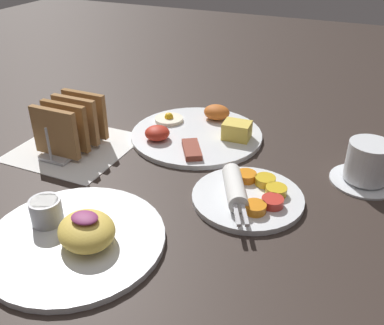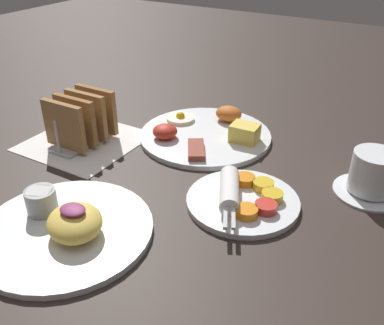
% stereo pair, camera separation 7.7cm
% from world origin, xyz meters
% --- Properties ---
extents(ground_plane, '(3.00, 3.00, 0.00)m').
position_xyz_m(ground_plane, '(0.00, 0.00, 0.00)').
color(ground_plane, '#332823').
extents(napkin_flat, '(0.22, 0.22, 0.00)m').
position_xyz_m(napkin_flat, '(-0.22, 0.03, 0.00)').
color(napkin_flat, white).
rests_on(napkin_flat, ground_plane).
extents(plate_breakfast, '(0.28, 0.28, 0.05)m').
position_xyz_m(plate_breakfast, '(-0.01, 0.19, 0.01)').
color(plate_breakfast, white).
rests_on(plate_breakfast, ground_plane).
extents(plate_condiments, '(0.19, 0.20, 0.04)m').
position_xyz_m(plate_condiments, '(0.16, 0.00, 0.01)').
color(plate_condiments, white).
rests_on(plate_condiments, ground_plane).
extents(plate_foreground, '(0.26, 0.26, 0.06)m').
position_xyz_m(plate_foreground, '(-0.04, -0.20, 0.01)').
color(plate_foreground, white).
rests_on(plate_foreground, ground_plane).
extents(toast_rack, '(0.10, 0.15, 0.10)m').
position_xyz_m(toast_rack, '(-0.22, 0.03, 0.05)').
color(toast_rack, '#B7B7BC').
rests_on(toast_rack, ground_plane).
extents(coffee_cup, '(0.12, 0.12, 0.08)m').
position_xyz_m(coffee_cup, '(0.33, 0.14, 0.04)').
color(coffee_cup, white).
rests_on(coffee_cup, ground_plane).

